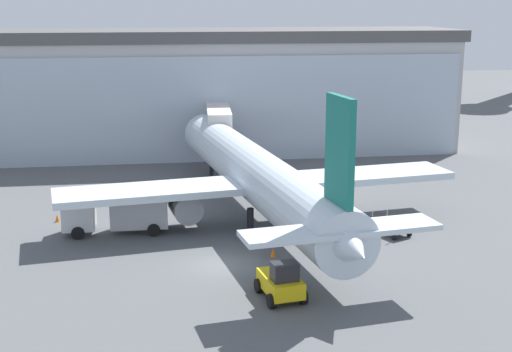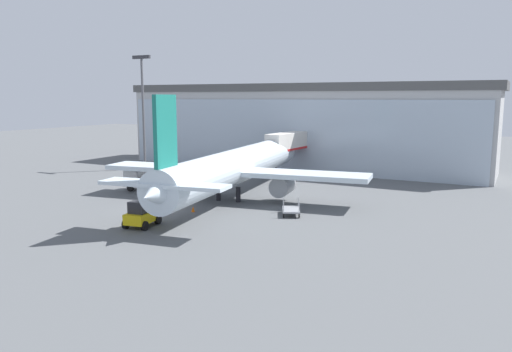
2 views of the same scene
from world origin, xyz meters
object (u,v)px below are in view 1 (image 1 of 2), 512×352
(baggage_cart, at_px, (391,227))
(jet_bridge, at_px, (218,119))
(pushback_tug, at_px, (281,282))
(safety_cone_wingtip, at_px, (57,218))
(safety_cone_nose, at_px, (273,252))
(catering_truck, at_px, (120,213))
(airplane, at_px, (257,176))

(baggage_cart, bearing_deg, jet_bridge, -2.29)
(jet_bridge, relative_size, baggage_cart, 3.89)
(jet_bridge, bearing_deg, baggage_cart, -153.13)
(pushback_tug, bearing_deg, baggage_cart, -53.63)
(pushback_tug, bearing_deg, safety_cone_wingtip, 31.05)
(jet_bridge, height_order, safety_cone_nose, jet_bridge)
(jet_bridge, height_order, safety_cone_wingtip, jet_bridge)
(jet_bridge, distance_m, pushback_tug, 33.34)
(jet_bridge, height_order, catering_truck, jet_bridge)
(catering_truck, xyz_separation_m, safety_cone_wingtip, (-4.78, 3.29, -1.19))
(safety_cone_nose, bearing_deg, safety_cone_wingtip, 146.65)
(catering_truck, xyz_separation_m, pushback_tug, (9.27, -13.10, -0.49))
(airplane, relative_size, safety_cone_wingtip, 69.09)
(jet_bridge, distance_m, baggage_cart, 25.59)
(baggage_cart, xyz_separation_m, safety_cone_wingtip, (-23.70, 6.43, -0.23))
(baggage_cart, bearing_deg, pushback_tug, 110.19)
(airplane, bearing_deg, pushback_tug, 168.32)
(pushback_tug, distance_m, safety_cone_nose, 6.76)
(jet_bridge, distance_m, airplane, 18.53)
(baggage_cart, distance_m, safety_cone_nose, 9.55)
(jet_bridge, xyz_separation_m, safety_cone_wingtip, (-13.66, -16.73, -4.47))
(airplane, bearing_deg, safety_cone_nose, 170.59)
(jet_bridge, xyz_separation_m, pushback_tug, (0.40, -33.12, -3.77))
(baggage_cart, height_order, safety_cone_wingtip, baggage_cart)
(safety_cone_nose, distance_m, safety_cone_wingtip, 17.64)
(pushback_tug, bearing_deg, catering_truck, 25.73)
(catering_truck, bearing_deg, pushback_tug, 126.05)
(airplane, relative_size, catering_truck, 5.18)
(catering_truck, height_order, baggage_cart, catering_truck)
(airplane, bearing_deg, safety_cone_wingtip, 74.83)
(jet_bridge, height_order, baggage_cart, jet_bridge)
(catering_truck, xyz_separation_m, baggage_cart, (18.92, -3.13, -0.97))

